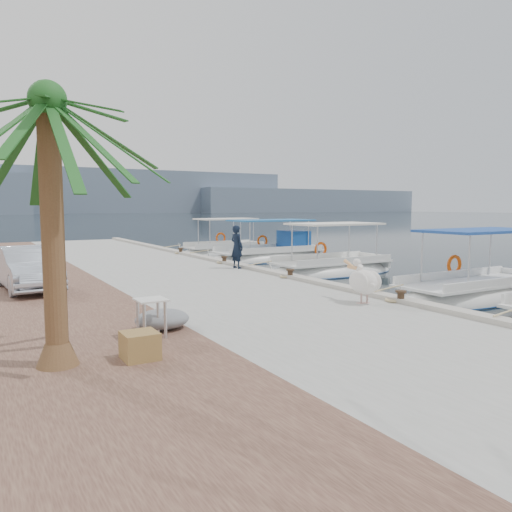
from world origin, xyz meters
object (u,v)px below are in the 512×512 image
(date_palm, at_px, (47,102))
(pelican, at_px, (364,281))
(fishing_caique_c, at_px, (331,271))
(fishing_caique_d, at_px, (270,257))
(fisherman, at_px, (237,247))
(fishing_caique_b, at_px, (476,296))
(fishing_caique_e, at_px, (224,254))
(parked_car, at_px, (28,268))

(date_palm, bearing_deg, pelican, 10.49)
(fishing_caique_c, xyz_separation_m, fishing_caique_d, (0.55, 5.93, 0.06))
(fishing_caique_c, relative_size, fisherman, 3.79)
(fishing_caique_b, height_order, fishing_caique_d, same)
(date_palm, bearing_deg, fishing_caique_b, 8.51)
(fishing_caique_b, bearing_deg, fishing_caique_e, 91.78)
(fishing_caique_b, distance_m, pelican, 5.26)
(fishing_caique_c, height_order, date_palm, date_palm)
(parked_car, bearing_deg, date_palm, -96.97)
(pelican, bearing_deg, fishing_caique_d, 67.62)
(fisherman, distance_m, parked_car, 7.81)
(fishing_caique_b, xyz_separation_m, fishing_caique_e, (-0.52, 16.72, 0.00))
(pelican, height_order, date_palm, date_palm)
(fishing_caique_b, xyz_separation_m, fishing_caique_c, (-0.17, 6.99, -0.00))
(fishing_caique_b, height_order, parked_car, fishing_caique_b)
(fisherman, relative_size, date_palm, 0.35)
(fishing_caique_b, relative_size, parked_car, 1.76)
(fishing_caique_e, height_order, parked_car, fishing_caique_e)
(fishing_caique_b, relative_size, fisherman, 4.00)
(fishing_caique_d, bearing_deg, fishing_caique_c, -95.32)
(fishing_caique_d, xyz_separation_m, date_palm, (-13.05, -14.82, 4.29))
(fishing_caique_c, xyz_separation_m, parked_car, (-12.11, -0.95, 1.01))
(fishing_caique_d, height_order, parked_car, fishing_caique_d)
(pelican, height_order, parked_car, parked_car)
(fishing_caique_c, height_order, fishing_caique_e, same)
(fishing_caique_e, bearing_deg, fishing_caique_d, -76.65)
(fishing_caique_e, bearing_deg, fishing_caique_c, -87.95)
(fishing_caique_c, distance_m, parked_car, 12.19)
(fishing_caique_e, distance_m, fisherman, 10.24)
(fishing_caique_b, xyz_separation_m, pelican, (-5.15, -0.50, 0.95))
(fisherman, bearing_deg, fishing_caique_d, -53.69)
(fishing_caique_c, relative_size, pelican, 4.51)
(fishing_caique_b, bearing_deg, parked_car, 153.81)
(fishing_caique_c, distance_m, fishing_caique_d, 5.96)
(date_palm, relative_size, parked_car, 1.27)
(fisherman, bearing_deg, pelican, 164.26)
(fisherman, xyz_separation_m, parked_car, (-7.69, -1.36, -0.21))
(fishing_caique_e, xyz_separation_m, fisherman, (-4.07, -9.31, 1.23))
(fishing_caique_d, xyz_separation_m, fisherman, (-4.97, -5.52, 1.16))
(fisherman, height_order, parked_car, fisherman)
(pelican, xyz_separation_m, fisherman, (0.56, 7.90, 0.28))
(fishing_caique_e, bearing_deg, date_palm, -123.14)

